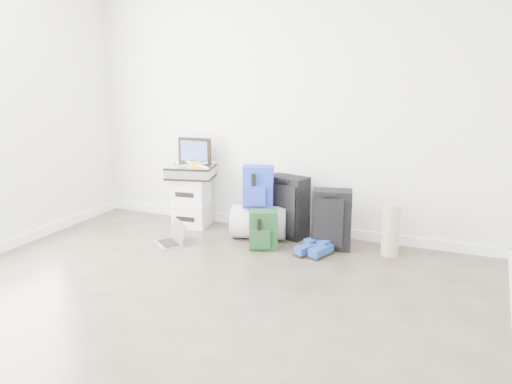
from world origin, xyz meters
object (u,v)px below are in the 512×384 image
at_px(duffel_bag, 259,222).
at_px(carry_on, 331,220).
at_px(laptop, 172,239).
at_px(briefcase, 191,172).
at_px(large_suitcase, 287,207).
at_px(boxes_stack, 191,202).

xyz_separation_m(duffel_bag, carry_on, (0.77, -0.01, 0.12)).
relative_size(duffel_bag, laptop, 1.43).
xyz_separation_m(briefcase, large_suitcase, (1.09, 0.08, -0.29)).
height_order(boxes_stack, carry_on, carry_on).
bearing_deg(duffel_bag, laptop, -157.80).
bearing_deg(large_suitcase, boxes_stack, -160.62).
xyz_separation_m(duffel_bag, large_suitcase, (0.24, 0.18, 0.15)).
xyz_separation_m(boxes_stack, large_suitcase, (1.09, 0.08, 0.05)).
bearing_deg(boxes_stack, laptop, -85.54).
bearing_deg(duffel_bag, large_suitcase, 24.26).
height_order(duffel_bag, carry_on, carry_on).
distance_m(briefcase, large_suitcase, 1.13).
height_order(large_suitcase, carry_on, large_suitcase).
xyz_separation_m(briefcase, carry_on, (1.62, -0.11, -0.32)).
xyz_separation_m(boxes_stack, duffel_bag, (0.85, -0.10, -0.10)).
distance_m(briefcase, duffel_bag, 0.97).
relative_size(duffel_bag, carry_on, 0.95).
bearing_deg(large_suitcase, carry_on, -4.61).
relative_size(boxes_stack, briefcase, 1.10).
relative_size(briefcase, large_suitcase, 0.77).
bearing_deg(large_suitcase, briefcase, -160.62).
height_order(duffel_bag, large_suitcase, large_suitcase).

